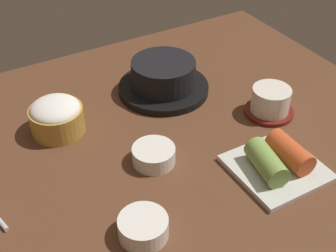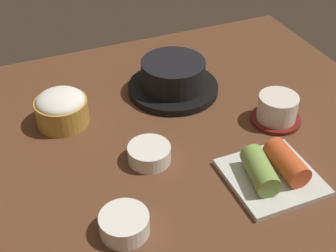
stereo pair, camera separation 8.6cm
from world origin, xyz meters
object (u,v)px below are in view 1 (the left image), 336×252
at_px(side_bowl_near, 143,227).
at_px(banchan_cup_center, 154,155).
at_px(stone_pot, 163,78).
at_px(rice_bowl, 56,116).
at_px(kimchi_plate, 277,162).
at_px(tea_cup_with_saucer, 270,102).

bearing_deg(side_bowl_near, banchan_cup_center, 56.02).
bearing_deg(stone_pot, rice_bowl, -175.19).
bearing_deg(kimchi_plate, rice_bowl, 134.51).
distance_m(tea_cup_with_saucer, banchan_cup_center, 0.27).
distance_m(rice_bowl, kimchi_plate, 0.42).
xyz_separation_m(banchan_cup_center, kimchi_plate, (0.17, -0.13, 0.00)).
height_order(rice_bowl, banchan_cup_center, rice_bowl).
relative_size(rice_bowl, kimchi_plate, 0.69).
bearing_deg(side_bowl_near, kimchi_plate, 2.19).
height_order(stone_pot, side_bowl_near, stone_pot).
bearing_deg(stone_pot, side_bowl_near, -123.87).
height_order(rice_bowl, kimchi_plate, rice_bowl).
xyz_separation_m(rice_bowl, side_bowl_near, (0.02, -0.31, -0.02)).
distance_m(rice_bowl, banchan_cup_center, 0.21).
distance_m(rice_bowl, tea_cup_with_saucer, 0.42).
height_order(tea_cup_with_saucer, side_bowl_near, tea_cup_with_saucer).
bearing_deg(rice_bowl, banchan_cup_center, -55.52).
distance_m(stone_pot, tea_cup_with_saucer, 0.23).
xyz_separation_m(stone_pot, kimchi_plate, (0.05, -0.32, -0.01)).
bearing_deg(banchan_cup_center, tea_cup_with_saucer, 2.65).
relative_size(stone_pot, rice_bowl, 1.90).
bearing_deg(side_bowl_near, tea_cup_with_saucer, 22.21).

